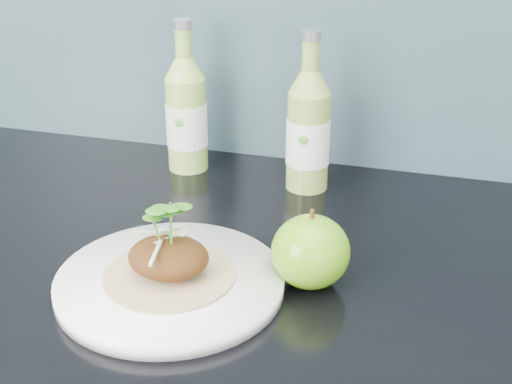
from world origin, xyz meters
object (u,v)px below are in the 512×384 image
green_apple (311,252)px  cider_bottle_left (186,114)px  cider_bottle_right (308,131)px  dinner_plate (170,282)px

green_apple → cider_bottle_left: size_ratio=0.50×
cider_bottle_left → cider_bottle_right: (0.19, -0.02, 0.00)m
green_apple → cider_bottle_left: bearing=132.6°
dinner_plate → green_apple: size_ratio=2.46×
dinner_plate → green_apple: (0.14, 0.05, 0.03)m
cider_bottle_left → cider_bottle_right: 0.19m
dinner_plate → green_apple: green_apple is taller
dinner_plate → cider_bottle_right: 0.32m
dinner_plate → cider_bottle_right: bearing=73.9°
dinner_plate → cider_bottle_right: size_ratio=1.23×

